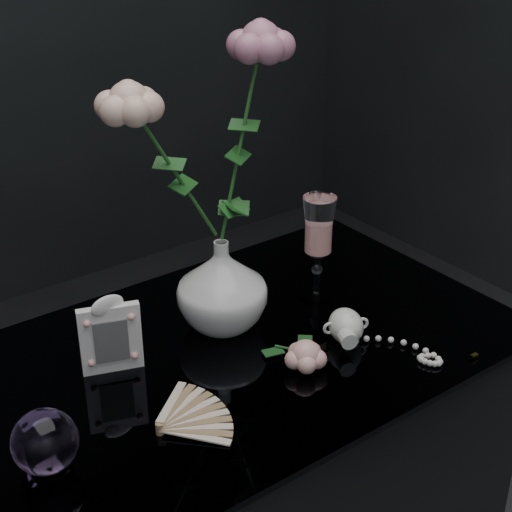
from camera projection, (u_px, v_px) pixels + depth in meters
vase at (222, 285)px, 1.33m from camera, size 0.19×0.19×0.16m
wine_glass at (318, 248)px, 1.41m from camera, size 0.07×0.07×0.20m
picture_frame at (110, 333)px, 1.22m from camera, size 0.12×0.11×0.14m
paperweight at (45, 442)px, 1.03m from camera, size 0.10×0.10×0.09m
paper_fan at (160, 427)px, 1.11m from camera, size 0.26×0.24×0.02m
loose_rose at (306, 355)px, 1.24m from camera, size 0.16×0.18×0.05m
pearl_jar at (346, 324)px, 1.32m from camera, size 0.26×0.27×0.06m
roses at (209, 136)px, 1.20m from camera, size 0.32×0.11×0.40m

